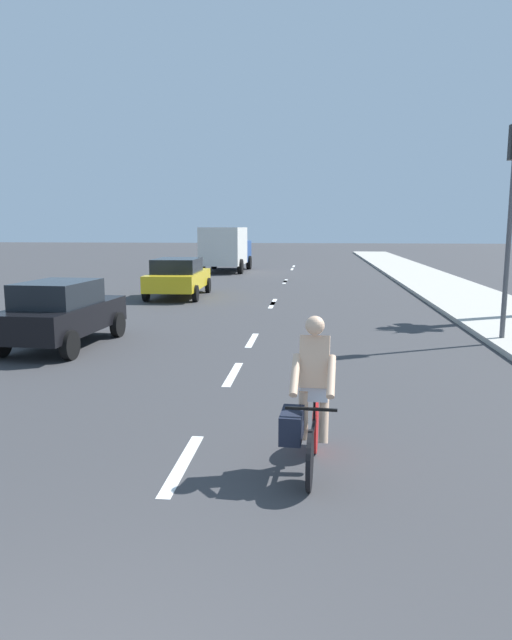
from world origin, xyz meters
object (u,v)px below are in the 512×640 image
parked_car_black (62,312)px  traffic_signal (512,193)px  parked_car_yellow (178,276)px  cyclist (309,402)px  delivery_truck (226,248)px

parked_car_black → traffic_signal: (10.50, 1.49, 2.77)m
parked_car_yellow → traffic_signal: size_ratio=0.89×
traffic_signal → parked_car_black: bearing=-171.9°
cyclist → traffic_signal: (4.62, 7.83, 2.78)m
traffic_signal → delivery_truck: bearing=115.2°
parked_car_yellow → cyclist: bearing=-73.2°
cyclist → parked_car_yellow: bearing=-68.1°
delivery_truck → parked_car_yellow: bearing=-88.2°
cyclist → delivery_truck: (-5.65, 29.66, 0.67)m
cyclist → parked_car_yellow: cyclist is taller
parked_car_black → traffic_signal: 10.96m
cyclist → traffic_signal: bearing=-117.3°
parked_car_yellow → traffic_signal: traffic_signal is taller
cyclist → parked_car_yellow: size_ratio=0.39×
cyclist → delivery_truck: 30.20m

